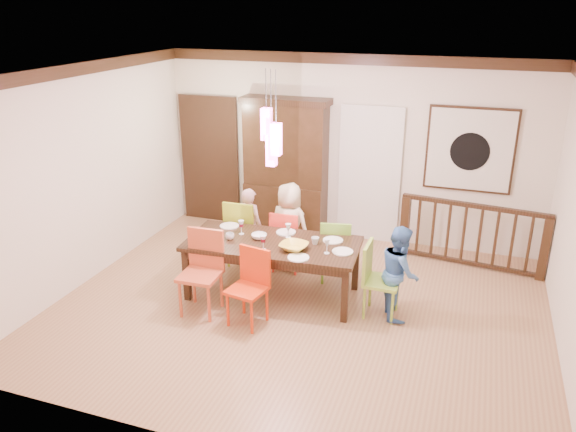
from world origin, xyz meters
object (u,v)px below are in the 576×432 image
(balustrade, at_px, (472,234))
(dining_table, at_px, (273,248))
(person_far_left, at_px, (250,226))
(person_far_mid, at_px, (289,226))
(china_hutch, at_px, (286,167))
(chair_end_right, at_px, (382,276))
(chair_far_left, at_px, (244,227))
(person_end_right, at_px, (400,272))

(balustrade, bearing_deg, dining_table, -137.17)
(person_far_left, xyz_separation_m, person_far_mid, (0.59, 0.05, 0.06))
(person_far_mid, bearing_deg, china_hutch, -57.92)
(dining_table, bearing_deg, chair_end_right, -5.98)
(dining_table, xyz_separation_m, person_far_mid, (-0.06, 0.84, -0.04))
(chair_far_left, height_order, person_far_mid, person_far_mid)
(chair_end_right, height_order, china_hutch, china_hutch)
(dining_table, bearing_deg, balustrade, 31.98)
(dining_table, xyz_separation_m, china_hutch, (-0.54, 2.07, 0.45))
(dining_table, height_order, balustrade, balustrade)
(person_far_mid, bearing_deg, balustrade, -149.47)
(person_far_mid, bearing_deg, person_far_left, 15.45)
(balustrade, height_order, person_far_mid, person_far_mid)
(person_far_left, xyz_separation_m, person_end_right, (2.27, -0.78, 0.01))
(china_hutch, height_order, person_end_right, china_hutch)
(chair_far_left, bearing_deg, china_hutch, -98.73)
(person_end_right, bearing_deg, chair_far_left, 55.38)
(chair_end_right, distance_m, balustrade, 2.03)
(person_far_mid, bearing_deg, chair_far_left, 18.61)
(person_far_left, height_order, person_far_mid, person_far_mid)
(chair_far_left, xyz_separation_m, person_far_mid, (0.66, 0.09, 0.06))
(dining_table, height_order, chair_end_right, chair_end_right)
(chair_far_left, height_order, person_far_left, person_far_left)
(balustrade, bearing_deg, chair_far_left, -155.52)
(chair_far_left, distance_m, china_hutch, 1.44)
(chair_far_left, xyz_separation_m, chair_end_right, (2.15, -0.81, -0.04))
(person_end_right, bearing_deg, china_hutch, 29.28)
(dining_table, height_order, person_end_right, person_end_right)
(china_hutch, height_order, person_far_left, china_hutch)
(dining_table, distance_m, chair_far_left, 1.04)
(chair_end_right, distance_m, person_end_right, 0.21)
(china_hutch, bearing_deg, person_far_mid, -68.65)
(balustrade, bearing_deg, person_far_left, -155.87)
(chair_end_right, relative_size, person_end_right, 0.80)
(dining_table, xyz_separation_m, person_far_left, (-0.65, 0.79, -0.10))
(chair_end_right, bearing_deg, chair_far_left, 70.37)
(person_far_mid, distance_m, person_end_right, 1.88)
(china_hutch, bearing_deg, dining_table, -75.28)
(dining_table, bearing_deg, person_far_mid, 90.50)
(person_far_left, bearing_deg, chair_end_right, 168.65)
(balustrade, xyz_separation_m, person_far_left, (-3.05, -0.94, 0.08))
(china_hutch, bearing_deg, chair_end_right, -47.15)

